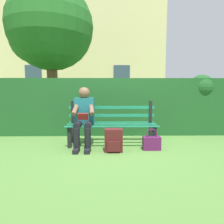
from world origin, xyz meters
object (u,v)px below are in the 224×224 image
person_seated (84,116)px  tree (48,30)px  backpack (114,140)px  park_bench (112,124)px  handbag (152,143)px

person_seated → tree: 4.00m
tree → backpack: tree is taller
person_seated → tree: (1.47, -2.86, 2.38)m
park_bench → tree: size_ratio=0.41×
park_bench → person_seated: size_ratio=1.54×
park_bench → backpack: 0.55m
tree → person_seated: bearing=117.1°
person_seated → tree: size_ratio=0.26×
handbag → backpack: bearing=7.3°
park_bench → handbag: bearing=150.5°
backpack → tree: bearing=-57.5°
park_bench → backpack: bearing=92.5°
tree → backpack: size_ratio=10.63×
park_bench → tree: bearing=-53.1°
park_bench → handbag: 0.89m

